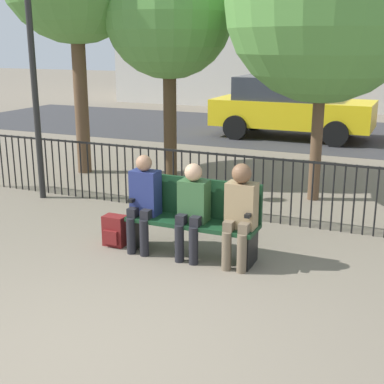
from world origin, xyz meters
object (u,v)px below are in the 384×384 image
at_px(seated_person_2, 240,209).
at_px(backpack, 115,231).
at_px(seated_person_0, 144,198).
at_px(tree_2, 169,14).
at_px(seated_person_1, 192,206).
at_px(tree_0, 325,2).
at_px(lamp_post, 31,38).
at_px(park_bench, 195,215).
at_px(parked_car_0, 289,106).

bearing_deg(seated_person_2, backpack, -179.25).
relative_size(seated_person_0, backpack, 3.06).
height_order(seated_person_2, tree_2, tree_2).
bearing_deg(seated_person_0, seated_person_1, -0.25).
relative_size(tree_0, lamp_post, 1.18).
bearing_deg(seated_person_2, lamp_post, 160.60).
bearing_deg(seated_person_2, tree_0, 85.44).
bearing_deg(tree_2, park_bench, -59.99).
height_order(park_bench, seated_person_2, seated_person_2).
bearing_deg(seated_person_1, backpack, -179.00).
height_order(seated_person_1, seated_person_2, seated_person_2).
relative_size(park_bench, seated_person_0, 1.33).
distance_m(backpack, parked_car_0, 8.81).
bearing_deg(park_bench, seated_person_2, -11.79).
height_order(seated_person_0, backpack, seated_person_0).
bearing_deg(seated_person_2, park_bench, 168.21).
height_order(seated_person_2, backpack, seated_person_2).
xyz_separation_m(park_bench, lamp_post, (-3.29, 1.24, 2.06)).
distance_m(seated_person_0, tree_0, 4.17).
relative_size(seated_person_1, backpack, 2.95).
bearing_deg(tree_0, seated_person_2, -94.56).
xyz_separation_m(seated_person_0, tree_0, (1.47, 3.07, 2.41)).
xyz_separation_m(seated_person_1, backpack, (-1.06, -0.02, -0.46)).
height_order(seated_person_1, tree_2, tree_2).
height_order(lamp_post, parked_car_0, lamp_post).
distance_m(park_bench, seated_person_1, 0.21).
bearing_deg(seated_person_1, seated_person_0, 179.75).
bearing_deg(backpack, seated_person_2, 0.75).
relative_size(seated_person_1, seated_person_2, 0.96).
height_order(park_bench, tree_0, tree_0).
bearing_deg(seated_person_0, backpack, -177.07).
xyz_separation_m(backpack, tree_2, (-0.96, 3.60, 2.78)).
distance_m(tree_0, tree_2, 2.89).
relative_size(park_bench, lamp_post, 0.41).
height_order(tree_2, parked_car_0, tree_2).
xyz_separation_m(park_bench, parked_car_0, (-0.96, 8.63, 0.35)).
distance_m(seated_person_2, backpack, 1.72).
bearing_deg(lamp_post, backpack, -31.76).
bearing_deg(seated_person_0, tree_2, 110.99).
bearing_deg(backpack, parked_car_0, 89.54).
xyz_separation_m(backpack, lamp_post, (-2.25, 1.39, 2.36)).
distance_m(park_bench, tree_0, 4.01).
relative_size(seated_person_1, tree_0, 0.25).
height_order(tree_0, parked_car_0, tree_0).
relative_size(seated_person_2, backpack, 3.08).
height_order(backpack, tree_2, tree_2).
bearing_deg(tree_0, parked_car_0, 107.72).
bearing_deg(tree_2, seated_person_1, -60.58).
height_order(seated_person_1, lamp_post, lamp_post).
xyz_separation_m(seated_person_1, lamp_post, (-3.31, 1.37, 1.91)).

